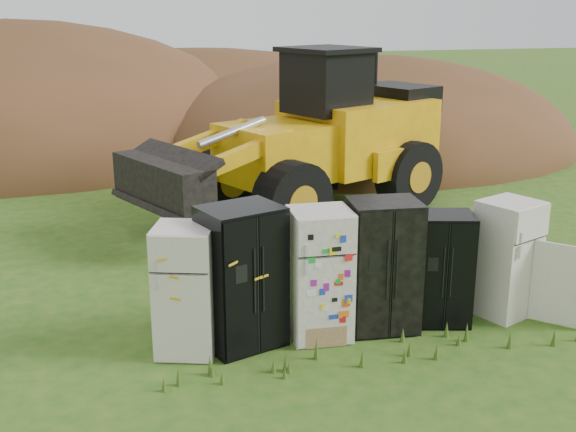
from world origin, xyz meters
name	(u,v)px	position (x,y,z in m)	size (l,w,h in m)	color
ground	(354,331)	(0.00, 0.00, 0.00)	(120.00, 120.00, 0.00)	#285416
fridge_leftmost	(186,290)	(-2.41, 0.00, 0.89)	(0.79, 0.76, 1.79)	silver
fridge_black_side	(242,277)	(-1.65, 0.02, 1.00)	(1.04, 0.82, 1.99)	black
fridge_sticker	(320,274)	(-0.54, 0.00, 0.94)	(0.84, 0.77, 1.88)	white
fridge_dark_mid	(383,266)	(0.42, 0.04, 0.96)	(0.98, 0.80, 1.92)	black
fridge_black_right	(442,268)	(1.36, 0.02, 0.84)	(0.84, 0.70, 1.67)	black
fridge_open_door	(507,258)	(2.42, 0.03, 0.89)	(0.81, 0.75, 1.79)	silver
wheel_loader	(294,135)	(0.69, 5.91, 1.84)	(7.59, 3.08, 3.67)	#EAAC0F
dirt_mound_right	(361,151)	(4.70, 12.48, 0.00)	(14.43, 10.58, 6.11)	#493017
dirt_mound_left	(19,152)	(-5.95, 15.22, 0.00)	(16.18, 12.14, 8.29)	#493017
dirt_mound_back	(192,132)	(-0.10, 17.53, 0.00)	(18.87, 12.58, 6.09)	#493017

